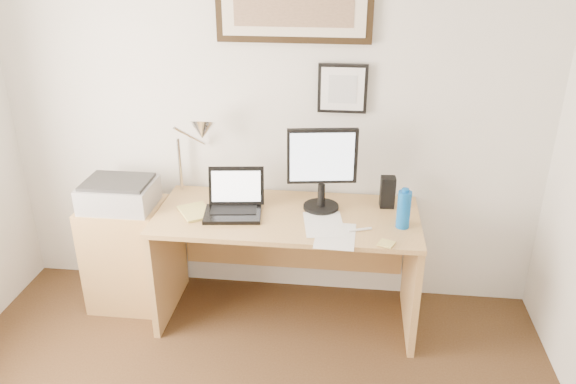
# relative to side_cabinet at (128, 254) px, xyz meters

# --- Properties ---
(wall_back) EXTENTS (3.50, 0.02, 2.50)m
(wall_back) POSITION_rel_side_cabinet_xyz_m (0.92, 0.32, 0.89)
(wall_back) COLOR silver
(wall_back) RESTS_ON ground
(side_cabinet) EXTENTS (0.50, 0.40, 0.73)m
(side_cabinet) POSITION_rel_side_cabinet_xyz_m (0.00, 0.00, 0.00)
(side_cabinet) COLOR #B08349
(side_cabinet) RESTS_ON floor
(water_bottle) EXTENTS (0.08, 0.08, 0.22)m
(water_bottle) POSITION_rel_side_cabinet_xyz_m (1.76, -0.13, 0.50)
(water_bottle) COLOR #0D57B0
(water_bottle) RESTS_ON desk
(bottle_cap) EXTENTS (0.04, 0.04, 0.02)m
(bottle_cap) POSITION_rel_side_cabinet_xyz_m (1.76, -0.13, 0.62)
(bottle_cap) COLOR #0D57B0
(bottle_cap) RESTS_ON water_bottle
(speaker) EXTENTS (0.09, 0.08, 0.20)m
(speaker) POSITION_rel_side_cabinet_xyz_m (1.68, 0.13, 0.48)
(speaker) COLOR black
(speaker) RESTS_ON desk
(paper_sheet_a) EXTENTS (0.23, 0.33, 0.00)m
(paper_sheet_a) POSITION_rel_side_cabinet_xyz_m (1.37, -0.29, 0.39)
(paper_sheet_a) COLOR silver
(paper_sheet_a) RESTS_ON desk
(paper_sheet_b) EXTENTS (0.27, 0.35, 0.00)m
(paper_sheet_b) POSITION_rel_side_cabinet_xyz_m (1.30, -0.16, 0.39)
(paper_sheet_b) COLOR silver
(paper_sheet_b) RESTS_ON desk
(sticky_pad) EXTENTS (0.11, 0.11, 0.01)m
(sticky_pad) POSITION_rel_side_cabinet_xyz_m (1.65, -0.35, 0.39)
(sticky_pad) COLOR #D8C466
(sticky_pad) RESTS_ON desk
(marker_pen) EXTENTS (0.14, 0.06, 0.02)m
(marker_pen) POSITION_rel_side_cabinet_xyz_m (1.51, -0.21, 0.39)
(marker_pen) COLOR white
(marker_pen) RESTS_ON desk
(book) EXTENTS (0.27, 0.29, 0.02)m
(book) POSITION_rel_side_cabinet_xyz_m (0.44, -0.14, 0.39)
(book) COLOR #CEC061
(book) RESTS_ON desk
(desk) EXTENTS (1.60, 0.70, 0.75)m
(desk) POSITION_rel_side_cabinet_xyz_m (1.07, 0.04, 0.15)
(desk) COLOR #B08349
(desk) RESTS_ON floor
(laptop) EXTENTS (0.37, 0.33, 0.26)m
(laptop) POSITION_rel_side_cabinet_xyz_m (0.75, -0.06, 0.44)
(laptop) COLOR black
(laptop) RESTS_ON desk
(lcd_monitor) EXTENTS (0.42, 0.22, 0.52)m
(lcd_monitor) POSITION_rel_side_cabinet_xyz_m (1.27, 0.05, 0.68)
(lcd_monitor) COLOR black
(lcd_monitor) RESTS_ON desk
(printer) EXTENTS (0.44, 0.34, 0.18)m
(printer) POSITION_rel_side_cabinet_xyz_m (0.00, -0.02, 0.45)
(printer) COLOR #9E9EA0
(printer) RESTS_ON side_cabinet
(desk_lamp) EXTENTS (0.29, 0.27, 0.53)m
(desk_lamp) POSITION_rel_side_cabinet_xyz_m (0.51, 0.13, 0.82)
(desk_lamp) COLOR silver
(desk_lamp) RESTS_ON desk
(picture_large) EXTENTS (0.92, 0.04, 0.47)m
(picture_large) POSITION_rel_side_cabinet_xyz_m (1.07, 0.29, 1.59)
(picture_large) COLOR black
(picture_large) RESTS_ON wall_back
(picture_small) EXTENTS (0.30, 0.03, 0.30)m
(picture_small) POSITION_rel_side_cabinet_xyz_m (1.37, 0.29, 1.09)
(picture_small) COLOR black
(picture_small) RESTS_ON wall_back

